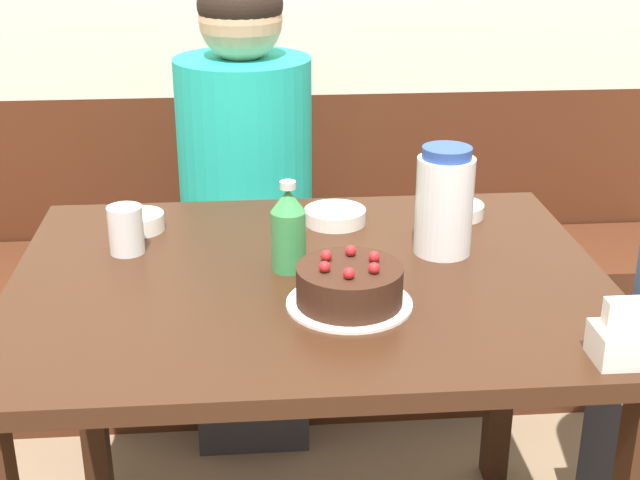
{
  "coord_description": "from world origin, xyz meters",
  "views": [
    {
      "loc": [
        -0.11,
        -1.53,
        1.48
      ],
      "look_at": [
        0.02,
        0.05,
        0.82
      ],
      "focal_mm": 50.0,
      "sensor_mm": 36.0,
      "label": 1
    }
  ],
  "objects_px": {
    "birthday_cake": "(349,286)",
    "glass_water_tall": "(126,230)",
    "bowl_rice_small": "(140,222)",
    "soju_bottle": "(288,229)",
    "napkin_holder": "(629,338)",
    "water_pitcher": "(444,202)",
    "bowl_side_dish": "(456,210)",
    "bowl_soup_white": "(335,216)",
    "bench_seat": "(290,326)",
    "person_pale_blue_shirt": "(247,222)"
  },
  "relations": [
    {
      "from": "bowl_soup_white",
      "to": "glass_water_tall",
      "type": "xyz_separation_m",
      "value": [
        -0.43,
        -0.13,
        0.03
      ]
    },
    {
      "from": "soju_bottle",
      "to": "bowl_soup_white",
      "type": "xyz_separation_m",
      "value": [
        0.11,
        0.24,
        -0.07
      ]
    },
    {
      "from": "water_pitcher",
      "to": "bowl_soup_white",
      "type": "relative_size",
      "value": 1.64
    },
    {
      "from": "bench_seat",
      "to": "water_pitcher",
      "type": "relative_size",
      "value": 10.48
    },
    {
      "from": "bowl_rice_small",
      "to": "bowl_side_dish",
      "type": "bearing_deg",
      "value": 2.18
    },
    {
      "from": "water_pitcher",
      "to": "bowl_side_dish",
      "type": "height_order",
      "value": "water_pitcher"
    },
    {
      "from": "napkin_holder",
      "to": "bowl_rice_small",
      "type": "distance_m",
      "value": 1.02
    },
    {
      "from": "birthday_cake",
      "to": "person_pale_blue_shirt",
      "type": "distance_m",
      "value": 0.86
    },
    {
      "from": "water_pitcher",
      "to": "bowl_side_dish",
      "type": "relative_size",
      "value": 1.81
    },
    {
      "from": "person_pale_blue_shirt",
      "to": "bench_seat",
      "type": "bearing_deg",
      "value": 140.78
    },
    {
      "from": "napkin_holder",
      "to": "bowl_rice_small",
      "type": "bearing_deg",
      "value": 142.86
    },
    {
      "from": "bowl_rice_small",
      "to": "glass_water_tall",
      "type": "xyz_separation_m",
      "value": [
        -0.01,
        -0.12,
        0.03
      ]
    },
    {
      "from": "soju_bottle",
      "to": "napkin_holder",
      "type": "distance_m",
      "value": 0.64
    },
    {
      "from": "water_pitcher",
      "to": "bowl_soup_white",
      "type": "xyz_separation_m",
      "value": [
        -0.2,
        0.18,
        -0.09
      ]
    },
    {
      "from": "bowl_side_dish",
      "to": "glass_water_tall",
      "type": "xyz_separation_m",
      "value": [
        -0.7,
        -0.15,
        0.03
      ]
    },
    {
      "from": "bench_seat",
      "to": "bowl_side_dish",
      "type": "bearing_deg",
      "value": -57.6
    },
    {
      "from": "person_pale_blue_shirt",
      "to": "bowl_side_dish",
      "type": "bearing_deg",
      "value": 48.98
    },
    {
      "from": "birthday_cake",
      "to": "bench_seat",
      "type": "bearing_deg",
      "value": 93.59
    },
    {
      "from": "glass_water_tall",
      "to": "bench_seat",
      "type": "bearing_deg",
      "value": 62.79
    },
    {
      "from": "birthday_cake",
      "to": "bowl_side_dish",
      "type": "relative_size",
      "value": 1.85
    },
    {
      "from": "soju_bottle",
      "to": "bowl_side_dish",
      "type": "relative_size",
      "value": 1.47
    },
    {
      "from": "bench_seat",
      "to": "bowl_side_dish",
      "type": "xyz_separation_m",
      "value": [
        0.35,
        -0.55,
        0.56
      ]
    },
    {
      "from": "bowl_rice_small",
      "to": "glass_water_tall",
      "type": "height_order",
      "value": "glass_water_tall"
    },
    {
      "from": "soju_bottle",
      "to": "bowl_side_dish",
      "type": "distance_m",
      "value": 0.47
    },
    {
      "from": "birthday_cake",
      "to": "person_pale_blue_shirt",
      "type": "xyz_separation_m",
      "value": [
        -0.18,
        0.82,
        -0.19
      ]
    },
    {
      "from": "bowl_soup_white",
      "to": "soju_bottle",
      "type": "bearing_deg",
      "value": -115.43
    },
    {
      "from": "birthday_cake",
      "to": "water_pitcher",
      "type": "xyz_separation_m",
      "value": [
        0.21,
        0.22,
        0.07
      ]
    },
    {
      "from": "water_pitcher",
      "to": "soju_bottle",
      "type": "bearing_deg",
      "value": -169.17
    },
    {
      "from": "bowl_rice_small",
      "to": "bowl_side_dish",
      "type": "distance_m",
      "value": 0.69
    },
    {
      "from": "soju_bottle",
      "to": "napkin_holder",
      "type": "relative_size",
      "value": 1.61
    },
    {
      "from": "napkin_holder",
      "to": "bowl_side_dish",
      "type": "height_order",
      "value": "napkin_holder"
    },
    {
      "from": "bench_seat",
      "to": "bowl_soup_white",
      "type": "distance_m",
      "value": 0.8
    },
    {
      "from": "water_pitcher",
      "to": "bowl_rice_small",
      "type": "xyz_separation_m",
      "value": [
        -0.62,
        0.17,
        -0.09
      ]
    },
    {
      "from": "birthday_cake",
      "to": "bowl_rice_small",
      "type": "height_order",
      "value": "birthday_cake"
    },
    {
      "from": "bowl_side_dish",
      "to": "glass_water_tall",
      "type": "distance_m",
      "value": 0.72
    },
    {
      "from": "birthday_cake",
      "to": "glass_water_tall",
      "type": "xyz_separation_m",
      "value": [
        -0.42,
        0.27,
        0.01
      ]
    },
    {
      "from": "birthday_cake",
      "to": "napkin_holder",
      "type": "height_order",
      "value": "napkin_holder"
    },
    {
      "from": "bench_seat",
      "to": "water_pitcher",
      "type": "bearing_deg",
      "value": -69.8
    },
    {
      "from": "napkin_holder",
      "to": "bowl_soup_white",
      "type": "height_order",
      "value": "napkin_holder"
    },
    {
      "from": "birthday_cake",
      "to": "glass_water_tall",
      "type": "relative_size",
      "value": 2.3
    },
    {
      "from": "bench_seat",
      "to": "soju_bottle",
      "type": "height_order",
      "value": "soju_bottle"
    },
    {
      "from": "bowl_soup_white",
      "to": "water_pitcher",
      "type": "bearing_deg",
      "value": -41.85
    },
    {
      "from": "birthday_cake",
      "to": "bowl_rice_small",
      "type": "xyz_separation_m",
      "value": [
        -0.4,
        0.39,
        -0.02
      ]
    },
    {
      "from": "bowl_soup_white",
      "to": "bowl_side_dish",
      "type": "relative_size",
      "value": 1.11
    },
    {
      "from": "bowl_rice_small",
      "to": "bowl_soup_white",
      "type": "bearing_deg",
      "value": 1.11
    },
    {
      "from": "bowl_soup_white",
      "to": "glass_water_tall",
      "type": "height_order",
      "value": "glass_water_tall"
    },
    {
      "from": "bowl_rice_small",
      "to": "birthday_cake",
      "type": "bearing_deg",
      "value": -44.08
    },
    {
      "from": "napkin_holder",
      "to": "birthday_cake",
      "type": "bearing_deg",
      "value": 151.21
    },
    {
      "from": "glass_water_tall",
      "to": "person_pale_blue_shirt",
      "type": "height_order",
      "value": "person_pale_blue_shirt"
    },
    {
      "from": "water_pitcher",
      "to": "bowl_soup_white",
      "type": "height_order",
      "value": "water_pitcher"
    }
  ]
}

